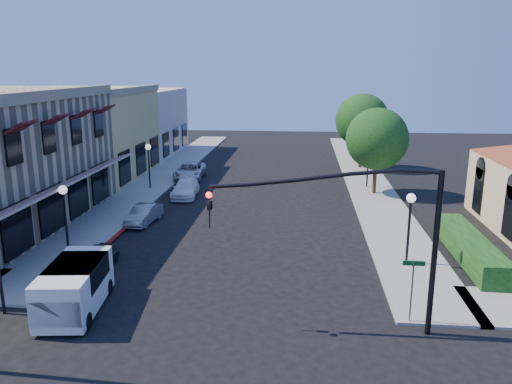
# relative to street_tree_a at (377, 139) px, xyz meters

# --- Properties ---
(ground) EXTENTS (120.00, 120.00, 0.00)m
(ground) POSITION_rel_street_tree_a_xyz_m (-8.80, -22.00, -4.19)
(ground) COLOR black
(ground) RESTS_ON ground
(sidewalk_left) EXTENTS (3.50, 50.00, 0.12)m
(sidewalk_left) POSITION_rel_street_tree_a_xyz_m (-17.55, 5.00, -4.13)
(sidewalk_left) COLOR gray
(sidewalk_left) RESTS_ON ground
(sidewalk_right) EXTENTS (3.50, 50.00, 0.12)m
(sidewalk_right) POSITION_rel_street_tree_a_xyz_m (-0.05, 5.00, -4.13)
(sidewalk_right) COLOR gray
(sidewalk_right) RESTS_ON ground
(curb_red_strip) EXTENTS (0.25, 10.00, 0.06)m
(curb_red_strip) POSITION_rel_street_tree_a_xyz_m (-15.70, -14.00, -4.19)
(curb_red_strip) COLOR maroon
(curb_red_strip) RESTS_ON ground
(yellow_stucco_building) EXTENTS (10.00, 12.00, 7.60)m
(yellow_stucco_building) POSITION_rel_street_tree_a_xyz_m (-24.30, 4.00, -0.39)
(yellow_stucco_building) COLOR tan
(yellow_stucco_building) RESTS_ON ground
(pink_stucco_building) EXTENTS (10.00, 12.00, 7.00)m
(pink_stucco_building) POSITION_rel_street_tree_a_xyz_m (-24.30, 16.00, -0.69)
(pink_stucco_building) COLOR beige
(pink_stucco_building) RESTS_ON ground
(hedge) EXTENTS (1.40, 8.00, 1.10)m
(hedge) POSITION_rel_street_tree_a_xyz_m (2.90, -13.00, -4.19)
(hedge) COLOR #133C11
(hedge) RESTS_ON ground
(street_tree_a) EXTENTS (4.56, 4.56, 6.48)m
(street_tree_a) POSITION_rel_street_tree_a_xyz_m (0.00, 0.00, 0.00)
(street_tree_a) COLOR #352115
(street_tree_a) RESTS_ON ground
(street_tree_b) EXTENTS (4.94, 4.94, 7.02)m
(street_tree_b) POSITION_rel_street_tree_a_xyz_m (0.00, 10.00, 0.35)
(street_tree_b) COLOR #352115
(street_tree_b) RESTS_ON ground
(signal_mast_arm) EXTENTS (8.01, 0.39, 6.00)m
(signal_mast_arm) POSITION_rel_street_tree_a_xyz_m (-2.94, -20.50, -0.11)
(signal_mast_arm) COLOR black
(signal_mast_arm) RESTS_ON ground
(street_name_sign) EXTENTS (0.80, 0.06, 2.50)m
(street_name_sign) POSITION_rel_street_tree_a_xyz_m (-1.30, -19.80, -2.50)
(street_name_sign) COLOR #595B5E
(street_name_sign) RESTS_ON ground
(lamppost_left_near) EXTENTS (0.44, 0.44, 3.57)m
(lamppost_left_near) POSITION_rel_street_tree_a_xyz_m (-17.30, -14.00, -1.46)
(lamppost_left_near) COLOR black
(lamppost_left_near) RESTS_ON ground
(lamppost_left_far) EXTENTS (0.44, 0.44, 3.57)m
(lamppost_left_far) POSITION_rel_street_tree_a_xyz_m (-17.30, 0.00, -1.46)
(lamppost_left_far) COLOR black
(lamppost_left_far) RESTS_ON ground
(lamppost_right_near) EXTENTS (0.44, 0.44, 3.57)m
(lamppost_right_near) POSITION_rel_street_tree_a_xyz_m (-0.30, -14.00, -1.46)
(lamppost_right_near) COLOR black
(lamppost_right_near) RESTS_ON ground
(lamppost_right_far) EXTENTS (0.44, 0.44, 3.57)m
(lamppost_right_far) POSITION_rel_street_tree_a_xyz_m (-0.30, 2.00, -1.46)
(lamppost_right_far) COLOR black
(lamppost_right_far) RESTS_ON ground
(white_van) EXTENTS (2.35, 4.49, 1.91)m
(white_van) POSITION_rel_street_tree_a_xyz_m (-14.09, -20.05, -3.09)
(white_van) COLOR white
(white_van) RESTS_ON ground
(parked_car_a) EXTENTS (1.40, 3.28, 1.10)m
(parked_car_a) POSITION_rel_street_tree_a_xyz_m (-15.00, -16.00, -3.64)
(parked_car_a) COLOR black
(parked_car_a) RESTS_ON ground
(parked_car_b) EXTENTS (1.54, 3.54, 1.13)m
(parked_car_b) POSITION_rel_street_tree_a_xyz_m (-15.00, -8.68, -3.63)
(parked_car_b) COLOR #96989A
(parked_car_b) RESTS_ON ground
(parked_car_c) EXTENTS (2.03, 4.35, 1.23)m
(parked_car_c) POSITION_rel_street_tree_a_xyz_m (-13.99, -2.00, -3.58)
(parked_car_c) COLOR white
(parked_car_c) RESTS_ON ground
(parked_car_d) EXTENTS (2.50, 5.02, 1.37)m
(parked_car_d) POSITION_rel_street_tree_a_xyz_m (-15.00, 4.00, -3.51)
(parked_car_d) COLOR #B7B8BC
(parked_car_d) RESTS_ON ground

